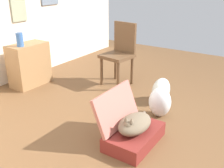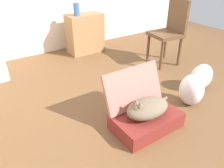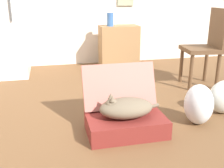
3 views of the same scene
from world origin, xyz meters
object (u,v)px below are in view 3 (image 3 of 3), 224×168
(vase_tall, at_px, (110,19))
(cat, at_px, (125,108))
(plastic_bag_white, at_px, (199,104))
(suitcase_base, at_px, (126,125))
(side_table, at_px, (119,47))
(chair, at_px, (207,45))

(vase_tall, bearing_deg, cat, -99.48)
(plastic_bag_white, bearing_deg, cat, -177.68)
(suitcase_base, xyz_separation_m, vase_tall, (0.34, 2.08, 0.67))
(suitcase_base, relative_size, vase_tall, 3.26)
(plastic_bag_white, distance_m, side_table, 2.11)
(vase_tall, distance_m, chair, 1.47)
(vase_tall, height_order, chair, chair)
(suitcase_base, xyz_separation_m, cat, (-0.01, 0.00, 0.15))
(side_table, relative_size, vase_tall, 3.30)
(plastic_bag_white, relative_size, chair, 0.38)
(plastic_bag_white, xyz_separation_m, side_table, (-0.18, 2.09, 0.14))
(side_table, height_order, vase_tall, vase_tall)
(suitcase_base, bearing_deg, vase_tall, 80.69)
(side_table, bearing_deg, chair, -54.14)
(side_table, bearing_deg, vase_tall, -162.41)
(suitcase_base, bearing_deg, plastic_bag_white, 2.37)
(suitcase_base, distance_m, side_table, 2.19)
(chair, bearing_deg, plastic_bag_white, -25.85)
(cat, relative_size, chair, 0.55)
(suitcase_base, height_order, plastic_bag_white, plastic_bag_white)
(cat, distance_m, plastic_bag_white, 0.68)
(side_table, distance_m, chair, 1.40)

